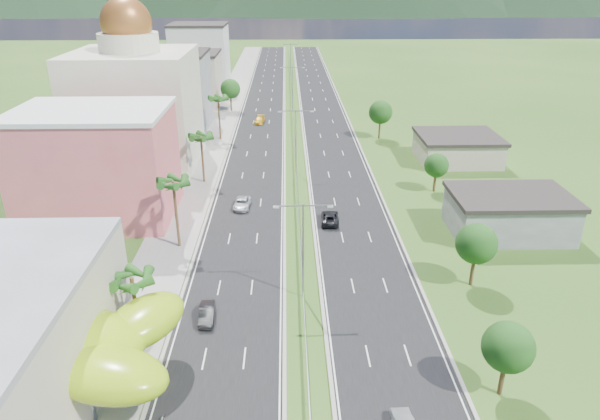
{
  "coord_description": "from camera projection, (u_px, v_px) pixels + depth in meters",
  "views": [
    {
      "loc": [
        -1.59,
        -39.14,
        32.32
      ],
      "look_at": [
        -0.13,
        17.45,
        7.0
      ],
      "focal_mm": 32.0,
      "sensor_mm": 36.0,
      "label": 1
    }
  ],
  "objects": [
    {
      "name": "ground",
      "position": [
        306.0,
        357.0,
        48.95
      ],
      "size": [
        500.0,
        500.0,
        0.0
      ],
      "primitive_type": "plane",
      "color": "#2D5119",
      "rests_on": "ground"
    },
    {
      "name": "road_left",
      "position": [
        262.0,
        116.0,
        130.9
      ],
      "size": [
        11.0,
        260.0,
        0.04
      ],
      "primitive_type": "cube",
      "color": "black",
      "rests_on": "ground"
    },
    {
      "name": "road_right",
      "position": [
        323.0,
        115.0,
        131.25
      ],
      "size": [
        11.0,
        260.0,
        0.04
      ],
      "primitive_type": "cube",
      "color": "black",
      "rests_on": "ground"
    },
    {
      "name": "sidewalk_left",
      "position": [
        224.0,
        116.0,
        130.66
      ],
      "size": [
        7.0,
        260.0,
        0.12
      ],
      "primitive_type": "cube",
      "color": "gray",
      "rests_on": "ground"
    },
    {
      "name": "median_guardrail",
      "position": [
        294.0,
        133.0,
        114.39
      ],
      "size": [
        0.1,
        216.06,
        0.76
      ],
      "color": "gray",
      "rests_on": "ground"
    },
    {
      "name": "streetlight_median_b",
      "position": [
        303.0,
        242.0,
        55.32
      ],
      "size": [
        6.04,
        0.25,
        11.0
      ],
      "color": "gray",
      "rests_on": "ground"
    },
    {
      "name": "streetlight_median_c",
      "position": [
        296.0,
        134.0,
        91.82
      ],
      "size": [
        6.04,
        0.25,
        11.0
      ],
      "color": "gray",
      "rests_on": "ground"
    },
    {
      "name": "streetlight_median_d",
      "position": [
        292.0,
        84.0,
        132.89
      ],
      "size": [
        6.04,
        0.25,
        11.0
      ],
      "color": "gray",
      "rests_on": "ground"
    },
    {
      "name": "streetlight_median_e",
      "position": [
        291.0,
        57.0,
        173.96
      ],
      "size": [
        6.04,
        0.25,
        11.0
      ],
      "color": "gray",
      "rests_on": "ground"
    },
    {
      "name": "lime_canopy",
      "position": [
        59.0,
        345.0,
        42.79
      ],
      "size": [
        18.0,
        15.0,
        7.4
      ],
      "color": "#90B811",
      "rests_on": "ground"
    },
    {
      "name": "pink_shophouse",
      "position": [
        98.0,
        166.0,
        74.43
      ],
      "size": [
        20.0,
        15.0,
        15.0
      ],
      "primitive_type": "cube",
      "color": "#D55762",
      "rests_on": "ground"
    },
    {
      "name": "domed_building",
      "position": [
        136.0,
        102.0,
        93.85
      ],
      "size": [
        20.0,
        20.0,
        28.7
      ],
      "color": "beige",
      "rests_on": "ground"
    },
    {
      "name": "midrise_grey",
      "position": [
        171.0,
        92.0,
        118.05
      ],
      "size": [
        16.0,
        15.0,
        16.0
      ],
      "primitive_type": "cube",
      "color": "slate",
      "rests_on": "ground"
    },
    {
      "name": "midrise_beige",
      "position": [
        188.0,
        80.0,
        138.74
      ],
      "size": [
        16.0,
        15.0,
        13.0
      ],
      "primitive_type": "cube",
      "color": "#BBAB9A",
      "rests_on": "ground"
    },
    {
      "name": "midrise_white",
      "position": [
        200.0,
        57.0,
        158.71
      ],
      "size": [
        16.0,
        15.0,
        18.0
      ],
      "primitive_type": "cube",
      "color": "silver",
      "rests_on": "ground"
    },
    {
      "name": "shed_near",
      "position": [
        509.0,
        215.0,
        71.4
      ],
      "size": [
        15.0,
        10.0,
        5.0
      ],
      "primitive_type": "cube",
      "color": "slate",
      "rests_on": "ground"
    },
    {
      "name": "shed_far",
      "position": [
        457.0,
        149.0,
        98.95
      ],
      "size": [
        14.0,
        12.0,
        4.4
      ],
      "primitive_type": "cube",
      "color": "#BBAB9A",
      "rests_on": "ground"
    },
    {
      "name": "palm_tree_b",
      "position": [
        132.0,
        282.0,
        47.53
      ],
      "size": [
        3.6,
        3.6,
        8.1
      ],
      "color": "#47301C",
      "rests_on": "ground"
    },
    {
      "name": "palm_tree_c",
      "position": [
        173.0,
        185.0,
        65.19
      ],
      "size": [
        3.6,
        3.6,
        9.6
      ],
      "color": "#47301C",
      "rests_on": "ground"
    },
    {
      "name": "palm_tree_d",
      "position": [
        201.0,
        139.0,
        86.57
      ],
      "size": [
        3.6,
        3.6,
        8.6
      ],
      "color": "#47301C",
      "rests_on": "ground"
    },
    {
      "name": "palm_tree_e",
      "position": [
        218.0,
        100.0,
        109.07
      ],
      "size": [
        3.6,
        3.6,
        9.4
      ],
      "color": "#47301C",
      "rests_on": "ground"
    },
    {
      "name": "leafy_tree_lfar",
      "position": [
        230.0,
        89.0,
        133.0
      ],
      "size": [
        4.9,
        4.9,
        8.05
      ],
      "color": "#47301C",
      "rests_on": "ground"
    },
    {
      "name": "leafy_tree_ra",
      "position": [
        508.0,
        347.0,
        42.82
      ],
      "size": [
        4.2,
        4.2,
        6.9
      ],
      "color": "#47301C",
      "rests_on": "ground"
    },
    {
      "name": "leafy_tree_rb",
      "position": [
        476.0,
        244.0,
        58.24
      ],
      "size": [
        4.55,
        4.55,
        7.47
      ],
      "color": "#47301C",
      "rests_on": "ground"
    },
    {
      "name": "leafy_tree_rc",
      "position": [
        436.0,
        165.0,
        84.19
      ],
      "size": [
        3.85,
        3.85,
        6.33
      ],
      "color": "#47301C",
      "rests_on": "ground"
    },
    {
      "name": "leafy_tree_rd",
      "position": [
        381.0,
        112.0,
        110.98
      ],
      "size": [
        4.9,
        4.9,
        8.05
      ],
      "color": "#47301C",
      "rests_on": "ground"
    },
    {
      "name": "mountain_ridge",
      "position": [
        357.0,
        12.0,
        461.03
      ],
      "size": [
        860.0,
        140.0,
        90.0
      ],
      "primitive_type": null,
      "color": "black",
      "rests_on": "ground"
    },
    {
      "name": "car_dark_left",
      "position": [
        207.0,
        314.0,
        53.92
      ],
      "size": [
        1.72,
        4.31,
        1.4
      ],
      "primitive_type": "imported",
      "rotation": [
        0.0,
        0.0,
        0.06
      ],
      "color": "black",
      "rests_on": "road_left"
    },
    {
      "name": "car_silver_mid_left",
      "position": [
        242.0,
        203.0,
        79.64
      ],
      "size": [
        2.63,
        5.07,
        1.36
      ],
      "primitive_type": "imported",
      "rotation": [
        0.0,
        0.0,
        -0.08
      ],
      "color": "#B3B7BC",
      "rests_on": "road_left"
    },
    {
      "name": "car_yellow_far_left",
      "position": [
        260.0,
        120.0,
        124.31
      ],
      "size": [
        2.47,
        5.12,
        1.44
      ],
      "primitive_type": "imported",
      "rotation": [
        0.0,
        0.0,
        -0.09
      ],
      "color": "gold",
      "rests_on": "road_left"
    },
    {
      "name": "car_dark_far_right",
      "position": [
        330.0,
        218.0,
        74.93
      ],
      "size": [
        2.71,
        5.28,
        1.43
      ],
      "primitive_type": "imported",
      "rotation": [
        0.0,
        0.0,
        3.07
      ],
      "color": "black",
      "rests_on": "road_right"
    }
  ]
}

